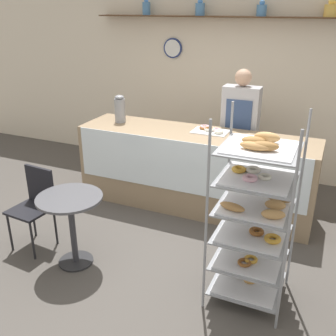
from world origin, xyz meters
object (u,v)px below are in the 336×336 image
object	(u,v)px
cafe_chair	(35,200)
donut_tray_counter	(210,130)
cafe_table	(71,214)
coffee_carafe	(120,109)
pastry_rack	(254,214)
person_worker	(239,130)

from	to	relation	value
cafe_chair	donut_tray_counter	world-z (taller)	donut_tray_counter
cafe_table	donut_tray_counter	distance (m)	1.96
cafe_chair	coffee_carafe	xyz separation A→B (m)	(0.16, 1.52, 0.63)
coffee_carafe	donut_tray_counter	bearing A→B (deg)	3.28
cafe_chair	coffee_carafe	distance (m)	1.66
pastry_rack	cafe_chair	distance (m)	2.27
coffee_carafe	cafe_chair	bearing A→B (deg)	-96.06
cafe_chair	donut_tray_counter	xyz separation A→B (m)	(1.37, 1.59, 0.48)
cafe_table	cafe_chair	bearing A→B (deg)	166.36
person_worker	donut_tray_counter	distance (m)	0.51
pastry_rack	cafe_table	size ratio (longest dim) A/B	2.26
cafe_chair	donut_tray_counter	bearing A→B (deg)	54.47
cafe_table	coffee_carafe	bearing A→B (deg)	103.29
pastry_rack	coffee_carafe	xyz separation A→B (m)	(-2.08, 1.44, 0.33)
pastry_rack	donut_tray_counter	size ratio (longest dim) A/B	3.89
coffee_carafe	person_worker	bearing A→B (deg)	18.90
person_worker	coffee_carafe	bearing A→B (deg)	-161.10
person_worker	coffee_carafe	world-z (taller)	person_worker
cafe_table	pastry_rack	bearing A→B (deg)	7.20
pastry_rack	cafe_table	world-z (taller)	pastry_rack
person_worker	donut_tray_counter	world-z (taller)	person_worker
person_worker	coffee_carafe	distance (m)	1.56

